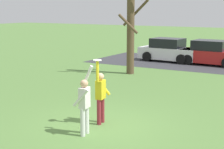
{
  "coord_description": "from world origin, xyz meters",
  "views": [
    {
      "loc": [
        5.83,
        -9.38,
        3.67
      ],
      "look_at": [
        -0.05,
        0.72,
        1.52
      ],
      "focal_mm": 58.16,
      "sensor_mm": 36.0,
      "label": 1
    }
  ],
  "objects_px": {
    "person_catcher": "(101,94)",
    "person_defender": "(84,102)",
    "parked_car_red": "(211,54)",
    "parked_car_white": "(169,51)",
    "frisbee_disc": "(97,60)",
    "bare_tree_tall": "(131,28)"
  },
  "relations": [
    {
      "from": "parked_car_white",
      "to": "parked_car_red",
      "type": "distance_m",
      "value": 2.99
    },
    {
      "from": "person_defender",
      "to": "bare_tree_tall",
      "type": "bearing_deg",
      "value": 11.87
    },
    {
      "from": "parked_car_white",
      "to": "bare_tree_tall",
      "type": "xyz_separation_m",
      "value": [
        -0.05,
        -5.73,
        1.86
      ]
    },
    {
      "from": "person_catcher",
      "to": "parked_car_red",
      "type": "xyz_separation_m",
      "value": [
        -0.27,
        14.13,
        -0.25
      ]
    },
    {
      "from": "person_catcher",
      "to": "parked_car_white",
      "type": "xyz_separation_m",
      "value": [
        -3.25,
        14.22,
        -0.25
      ]
    },
    {
      "from": "person_catcher",
      "to": "person_defender",
      "type": "relative_size",
      "value": 1.02
    },
    {
      "from": "bare_tree_tall",
      "to": "person_defender",
      "type": "bearing_deg",
      "value": -70.2
    },
    {
      "from": "frisbee_disc",
      "to": "bare_tree_tall",
      "type": "relative_size",
      "value": 0.05
    },
    {
      "from": "person_catcher",
      "to": "frisbee_disc",
      "type": "distance_m",
      "value": 1.13
    },
    {
      "from": "person_catcher",
      "to": "person_defender",
      "type": "height_order",
      "value": "person_catcher"
    },
    {
      "from": "person_catcher",
      "to": "bare_tree_tall",
      "type": "height_order",
      "value": "bare_tree_tall"
    },
    {
      "from": "person_defender",
      "to": "parked_car_white",
      "type": "bearing_deg",
      "value": 4.59
    },
    {
      "from": "frisbee_disc",
      "to": "parked_car_white",
      "type": "relative_size",
      "value": 0.06
    },
    {
      "from": "person_defender",
      "to": "parked_car_white",
      "type": "distance_m",
      "value": 15.73
    },
    {
      "from": "person_catcher",
      "to": "frisbee_disc",
      "type": "height_order",
      "value": "frisbee_disc"
    },
    {
      "from": "person_catcher",
      "to": "parked_car_white",
      "type": "height_order",
      "value": "person_catcher"
    },
    {
      "from": "parked_car_red",
      "to": "parked_car_white",
      "type": "bearing_deg",
      "value": -178.3
    },
    {
      "from": "parked_car_red",
      "to": "bare_tree_tall",
      "type": "xyz_separation_m",
      "value": [
        -3.04,
        -5.64,
        1.86
      ]
    },
    {
      "from": "person_defender",
      "to": "parked_car_white",
      "type": "height_order",
      "value": "person_defender"
    },
    {
      "from": "person_defender",
      "to": "parked_car_red",
      "type": "distance_m",
      "value": 15.27
    },
    {
      "from": "person_defender",
      "to": "parked_car_white",
      "type": "relative_size",
      "value": 0.49
    },
    {
      "from": "person_catcher",
      "to": "parked_car_red",
      "type": "relative_size",
      "value": 0.5
    }
  ]
}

